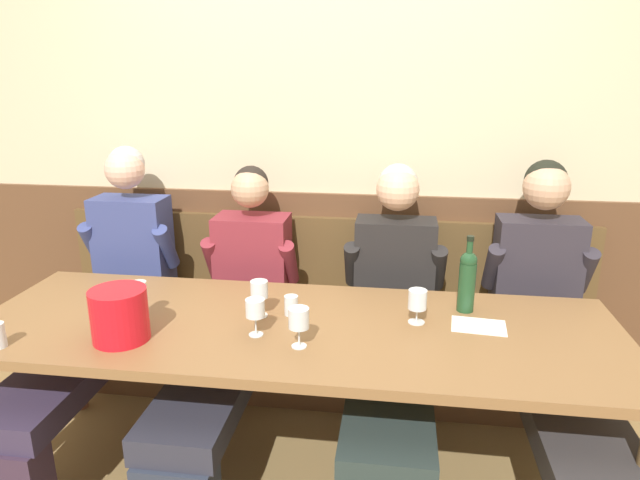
{
  "coord_description": "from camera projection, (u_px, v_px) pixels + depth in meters",
  "views": [
    {
      "loc": [
        0.39,
        -1.91,
        1.71
      ],
      "look_at": [
        0.06,
        0.43,
        0.99
      ],
      "focal_mm": 31.52,
      "sensor_mm": 36.0,
      "label": 1
    }
  ],
  "objects": [
    {
      "name": "room_wall_back",
      "position": [
        326.0,
        130.0,
        2.99
      ],
      "size": [
        6.8,
        0.08,
        2.8
      ],
      "primitive_type": "cube",
      "color": "beige",
      "rests_on": "ground"
    },
    {
      "name": "wine_bottle_amber_mid",
      "position": [
        467.0,
        279.0,
        2.33
      ],
      "size": [
        0.07,
        0.07,
        0.33
      ],
      "color": "#1D4324",
      "rests_on": "dining_table"
    },
    {
      "name": "wall_bench",
      "position": [
        320.0,
        342.0,
        3.06
      ],
      "size": [
        2.88,
        0.42,
        0.94
      ],
      "color": "brown",
      "rests_on": "ground"
    },
    {
      "name": "wine_glass_near_bucket",
      "position": [
        139.0,
        293.0,
        2.25
      ],
      "size": [
        0.06,
        0.06,
        0.16
      ],
      "color": "silver",
      "rests_on": "dining_table"
    },
    {
      "name": "person_center_right_seat",
      "position": [
        392.0,
        321.0,
        2.54
      ],
      "size": [
        0.5,
        1.33,
        1.27
      ],
      "color": "#25312E",
      "rests_on": "ground"
    },
    {
      "name": "dining_table",
      "position": [
        294.0,
        339.0,
        2.26
      ],
      "size": [
        2.58,
        0.87,
        0.73
      ],
      "color": "brown",
      "rests_on": "ground"
    },
    {
      "name": "wood_wainscot_panel",
      "position": [
        325.0,
        285.0,
        3.19
      ],
      "size": [
        6.8,
        0.03,
        1.07
      ],
      "primitive_type": "cube",
      "color": "brown",
      "rests_on": "ground"
    },
    {
      "name": "person_left_seat",
      "position": [
        234.0,
        314.0,
        2.65
      ],
      "size": [
        0.48,
        1.33,
        1.24
      ],
      "color": "#282F3F",
      "rests_on": "ground"
    },
    {
      "name": "wine_glass_center_front",
      "position": [
        299.0,
        320.0,
        2.03
      ],
      "size": [
        0.08,
        0.08,
        0.15
      ],
      "color": "silver",
      "rests_on": "dining_table"
    },
    {
      "name": "tasting_sheet_left_guest",
      "position": [
        479.0,
        326.0,
        2.22
      ],
      "size": [
        0.22,
        0.17,
        0.0
      ],
      "primitive_type": "cube",
      "rotation": [
        0.0,
        0.0,
        -0.1
      ],
      "color": "white",
      "rests_on": "dining_table"
    },
    {
      "name": "ice_bucket",
      "position": [
        120.0,
        315.0,
        2.09
      ],
      "size": [
        0.21,
        0.21,
        0.2
      ],
      "primitive_type": "cylinder",
      "color": "red",
      "rests_on": "dining_table"
    },
    {
      "name": "wine_glass_right_end",
      "position": [
        259.0,
        291.0,
        2.29
      ],
      "size": [
        0.07,
        0.07,
        0.15
      ],
      "color": "silver",
      "rests_on": "dining_table"
    },
    {
      "name": "water_tumbler_left",
      "position": [
        291.0,
        305.0,
        2.32
      ],
      "size": [
        0.06,
        0.06,
        0.08
      ],
      "primitive_type": "cylinder",
      "color": "silver",
      "rests_on": "dining_table"
    },
    {
      "name": "wine_glass_mid_right",
      "position": [
        255.0,
        310.0,
        2.12
      ],
      "size": [
        0.07,
        0.07,
        0.15
      ],
      "color": "silver",
      "rests_on": "dining_table"
    },
    {
      "name": "wine_glass_left_end",
      "position": [
        417.0,
        301.0,
        2.23
      ],
      "size": [
        0.07,
        0.07,
        0.14
      ],
      "color": "silver",
      "rests_on": "dining_table"
    },
    {
      "name": "person_right_seat",
      "position": [
        103.0,
        298.0,
        2.74
      ],
      "size": [
        0.49,
        1.33,
        1.33
      ],
      "color": "#352537",
      "rests_on": "ground"
    },
    {
      "name": "person_center_left_seat",
      "position": [
        552.0,
        326.0,
        2.45
      ],
      "size": [
        0.51,
        1.33,
        1.3
      ],
      "color": "#353232",
      "rests_on": "ground"
    }
  ]
}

